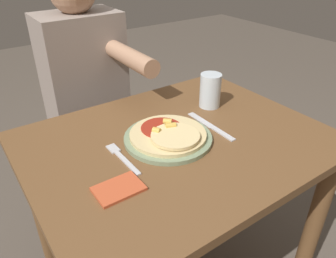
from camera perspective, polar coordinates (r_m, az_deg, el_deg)
dining_table at (r=1.11m, az=1.68°, el=-7.63°), size 0.93×0.73×0.73m
plate at (r=1.02m, az=0.00°, el=-1.59°), size 0.28×0.28×0.01m
pizza at (r=1.01m, az=0.20°, el=-0.91°), size 0.24×0.24×0.04m
fork at (r=0.96m, az=-8.13°, el=-4.82°), size 0.03×0.18×0.00m
knife at (r=1.10m, az=7.56°, el=0.43°), size 0.02×0.22×0.00m
drinking_glass at (r=1.22m, az=7.36°, el=6.67°), size 0.08×0.08×0.12m
napkin at (r=0.84m, az=-8.60°, el=-10.24°), size 0.12×0.08×0.01m
person_diner at (r=1.53m, az=-13.98°, el=6.99°), size 0.34×0.52×1.19m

